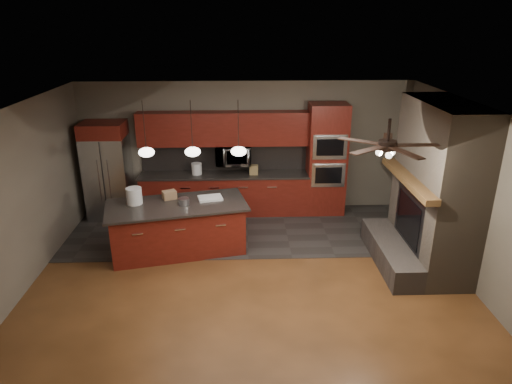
{
  "coord_description": "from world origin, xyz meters",
  "views": [
    {
      "loc": [
        -0.12,
        -6.51,
        4.01
      ],
      "look_at": [
        0.13,
        0.6,
        1.28
      ],
      "focal_mm": 32.0,
      "sensor_mm": 36.0,
      "label": 1
    }
  ],
  "objects_px": {
    "oven_tower": "(326,160)",
    "counter_bucket": "(197,169)",
    "cardboard_box": "(169,195)",
    "paint_can": "(184,202)",
    "counter_box": "(254,170)",
    "microwave": "(233,155)",
    "refrigerator": "(108,171)",
    "white_bucket": "(134,196)",
    "kitchen_island": "(178,227)",
    "paint_tray": "(210,198)"
  },
  "relations": [
    {
      "from": "oven_tower",
      "to": "counter_bucket",
      "type": "distance_m",
      "value": 2.76
    },
    {
      "from": "cardboard_box",
      "to": "paint_can",
      "type": "bearing_deg",
      "value": -71.32
    },
    {
      "from": "counter_box",
      "to": "microwave",
      "type": "bearing_deg",
      "value": 167.95
    },
    {
      "from": "counter_bucket",
      "to": "counter_box",
      "type": "xyz_separation_m",
      "value": [
        1.21,
        -0.05,
        -0.02
      ]
    },
    {
      "from": "refrigerator",
      "to": "paint_can",
      "type": "xyz_separation_m",
      "value": [
        1.76,
        -1.67,
        -0.04
      ]
    },
    {
      "from": "white_bucket",
      "to": "refrigerator",
      "type": "bearing_deg",
      "value": 119.32
    },
    {
      "from": "white_bucket",
      "to": "counter_bucket",
      "type": "bearing_deg",
      "value": 60.05
    },
    {
      "from": "oven_tower",
      "to": "cardboard_box",
      "type": "xyz_separation_m",
      "value": [
        -3.12,
        -1.44,
        -0.2
      ]
    },
    {
      "from": "kitchen_island",
      "to": "paint_can",
      "type": "bearing_deg",
      "value": -27.24
    },
    {
      "from": "oven_tower",
      "to": "paint_can",
      "type": "distance_m",
      "value": 3.33
    },
    {
      "from": "refrigerator",
      "to": "white_bucket",
      "type": "relative_size",
      "value": 6.94
    },
    {
      "from": "refrigerator",
      "to": "cardboard_box",
      "type": "relative_size",
      "value": 8.66
    },
    {
      "from": "oven_tower",
      "to": "white_bucket",
      "type": "relative_size",
      "value": 8.07
    },
    {
      "from": "microwave",
      "to": "paint_can",
      "type": "bearing_deg",
      "value": -115.4
    },
    {
      "from": "paint_can",
      "to": "counter_bucket",
      "type": "height_order",
      "value": "counter_bucket"
    },
    {
      "from": "microwave",
      "to": "white_bucket",
      "type": "relative_size",
      "value": 2.48
    },
    {
      "from": "microwave",
      "to": "white_bucket",
      "type": "distance_m",
      "value": 2.44
    },
    {
      "from": "paint_tray",
      "to": "counter_bucket",
      "type": "distance_m",
      "value": 1.54
    },
    {
      "from": "cardboard_box",
      "to": "oven_tower",
      "type": "bearing_deg",
      "value": -0.78
    },
    {
      "from": "kitchen_island",
      "to": "counter_bucket",
      "type": "relative_size",
      "value": 10.81
    },
    {
      "from": "paint_tray",
      "to": "cardboard_box",
      "type": "bearing_deg",
      "value": 163.17
    },
    {
      "from": "oven_tower",
      "to": "paint_can",
      "type": "bearing_deg",
      "value": -148.41
    },
    {
      "from": "refrigerator",
      "to": "counter_bucket",
      "type": "distance_m",
      "value": 1.84
    },
    {
      "from": "white_bucket",
      "to": "cardboard_box",
      "type": "xyz_separation_m",
      "value": [
        0.58,
        0.21,
        -0.07
      ]
    },
    {
      "from": "microwave",
      "to": "paint_tray",
      "type": "relative_size",
      "value": 1.73
    },
    {
      "from": "cardboard_box",
      "to": "counter_box",
      "type": "relative_size",
      "value": 1.18
    },
    {
      "from": "oven_tower",
      "to": "refrigerator",
      "type": "bearing_deg",
      "value": -179.08
    },
    {
      "from": "paint_tray",
      "to": "white_bucket",
      "type": "bearing_deg",
      "value": 173.82
    },
    {
      "from": "refrigerator",
      "to": "kitchen_island",
      "type": "distance_m",
      "value": 2.37
    },
    {
      "from": "counter_box",
      "to": "oven_tower",
      "type": "bearing_deg",
      "value": 2.62
    },
    {
      "from": "refrigerator",
      "to": "counter_bucket",
      "type": "xyz_separation_m",
      "value": [
        1.84,
        0.08,
        -0.0
      ]
    },
    {
      "from": "microwave",
      "to": "counter_box",
      "type": "relative_size",
      "value": 3.66
    },
    {
      "from": "white_bucket",
      "to": "paint_tray",
      "type": "bearing_deg",
      "value": 7.28
    },
    {
      "from": "kitchen_island",
      "to": "cardboard_box",
      "type": "height_order",
      "value": "cardboard_box"
    },
    {
      "from": "kitchen_island",
      "to": "counter_bucket",
      "type": "distance_m",
      "value": 1.81
    },
    {
      "from": "cardboard_box",
      "to": "counter_box",
      "type": "xyz_separation_m",
      "value": [
        1.58,
        1.39,
        0.0
      ]
    },
    {
      "from": "oven_tower",
      "to": "counter_box",
      "type": "relative_size",
      "value": 11.92
    },
    {
      "from": "white_bucket",
      "to": "counter_box",
      "type": "relative_size",
      "value": 1.48
    },
    {
      "from": "cardboard_box",
      "to": "counter_box",
      "type": "distance_m",
      "value": 2.11
    },
    {
      "from": "refrigerator",
      "to": "paint_can",
      "type": "relative_size",
      "value": 10.98
    },
    {
      "from": "white_bucket",
      "to": "counter_box",
      "type": "bearing_deg",
      "value": 36.64
    },
    {
      "from": "microwave",
      "to": "refrigerator",
      "type": "height_order",
      "value": "refrigerator"
    },
    {
      "from": "kitchen_island",
      "to": "counter_bucket",
      "type": "height_order",
      "value": "counter_bucket"
    },
    {
      "from": "microwave",
      "to": "paint_can",
      "type": "distance_m",
      "value": 2.01
    },
    {
      "from": "paint_can",
      "to": "cardboard_box",
      "type": "distance_m",
      "value": 0.42
    },
    {
      "from": "refrigerator",
      "to": "kitchen_island",
      "type": "height_order",
      "value": "refrigerator"
    },
    {
      "from": "paint_tray",
      "to": "paint_can",
      "type": "bearing_deg",
      "value": -163.41
    },
    {
      "from": "paint_can",
      "to": "counter_box",
      "type": "height_order",
      "value": "counter_box"
    },
    {
      "from": "counter_bucket",
      "to": "counter_box",
      "type": "bearing_deg",
      "value": -2.37
    },
    {
      "from": "oven_tower",
      "to": "counter_box",
      "type": "xyz_separation_m",
      "value": [
        -1.54,
        -0.04,
        -0.19
      ]
    }
  ]
}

